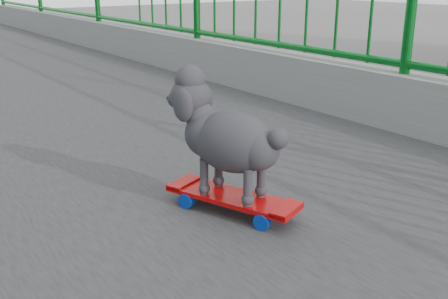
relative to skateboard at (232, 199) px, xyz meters
name	(u,v)px	position (x,y,z in m)	size (l,w,h in m)	color
skateboard	(232,199)	(0.00, 0.00, 0.00)	(0.30, 0.50, 0.06)	red
poodle	(226,135)	(-0.01, 0.02, 0.23)	(0.30, 0.46, 0.40)	#2A282C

